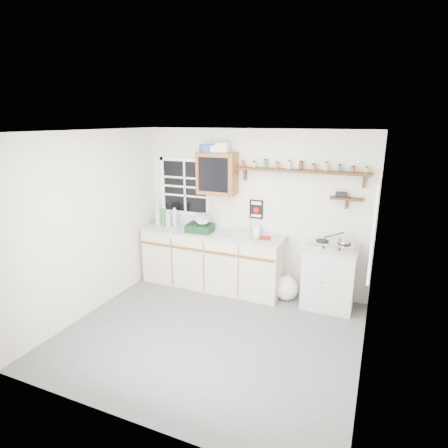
{
  "coord_description": "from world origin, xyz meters",
  "views": [
    {
      "loc": [
        1.81,
        -3.82,
        2.62
      ],
      "look_at": [
        -0.05,
        0.55,
        1.3
      ],
      "focal_mm": 30.0,
      "sensor_mm": 36.0,
      "label": 1
    }
  ],
  "objects_px": {
    "main_cabinet": "(212,259)",
    "spice_shelf": "(300,170)",
    "upper_cabinet": "(217,173)",
    "dish_rack": "(201,226)",
    "hotplate": "(333,245)",
    "right_cabinet": "(329,277)"
  },
  "relations": [
    {
      "from": "right_cabinet",
      "to": "spice_shelf",
      "type": "height_order",
      "value": "spice_shelf"
    },
    {
      "from": "main_cabinet",
      "to": "upper_cabinet",
      "type": "distance_m",
      "value": 1.37
    },
    {
      "from": "spice_shelf",
      "to": "dish_rack",
      "type": "height_order",
      "value": "spice_shelf"
    },
    {
      "from": "dish_rack",
      "to": "main_cabinet",
      "type": "bearing_deg",
      "value": 17.51
    },
    {
      "from": "upper_cabinet",
      "to": "dish_rack",
      "type": "xyz_separation_m",
      "value": [
        -0.19,
        -0.21,
        -0.81
      ]
    },
    {
      "from": "main_cabinet",
      "to": "right_cabinet",
      "type": "bearing_deg",
      "value": 0.79
    },
    {
      "from": "upper_cabinet",
      "to": "hotplate",
      "type": "relative_size",
      "value": 1.1
    },
    {
      "from": "main_cabinet",
      "to": "spice_shelf",
      "type": "height_order",
      "value": "spice_shelf"
    },
    {
      "from": "right_cabinet",
      "to": "upper_cabinet",
      "type": "height_order",
      "value": "upper_cabinet"
    },
    {
      "from": "upper_cabinet",
      "to": "hotplate",
      "type": "bearing_deg",
      "value": -4.35
    },
    {
      "from": "upper_cabinet",
      "to": "dish_rack",
      "type": "bearing_deg",
      "value": -133.12
    },
    {
      "from": "right_cabinet",
      "to": "hotplate",
      "type": "height_order",
      "value": "hotplate"
    },
    {
      "from": "spice_shelf",
      "to": "main_cabinet",
      "type": "bearing_deg",
      "value": -170.7
    },
    {
      "from": "main_cabinet",
      "to": "spice_shelf",
      "type": "distance_m",
      "value": 1.97
    },
    {
      "from": "hotplate",
      "to": "right_cabinet",
      "type": "bearing_deg",
      "value": 135.76
    },
    {
      "from": "main_cabinet",
      "to": "dish_rack",
      "type": "distance_m",
      "value": 0.58
    },
    {
      "from": "upper_cabinet",
      "to": "hotplate",
      "type": "height_order",
      "value": "upper_cabinet"
    },
    {
      "from": "right_cabinet",
      "to": "upper_cabinet",
      "type": "xyz_separation_m",
      "value": [
        -1.8,
        0.12,
        1.37
      ]
    },
    {
      "from": "dish_rack",
      "to": "hotplate",
      "type": "xyz_separation_m",
      "value": [
        2.01,
        0.07,
        -0.07
      ]
    },
    {
      "from": "spice_shelf",
      "to": "dish_rack",
      "type": "xyz_separation_m",
      "value": [
        -1.46,
        -0.28,
        -0.91
      ]
    },
    {
      "from": "right_cabinet",
      "to": "dish_rack",
      "type": "height_order",
      "value": "dish_rack"
    },
    {
      "from": "hotplate",
      "to": "main_cabinet",
      "type": "bearing_deg",
      "value": 179.4
    }
  ]
}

